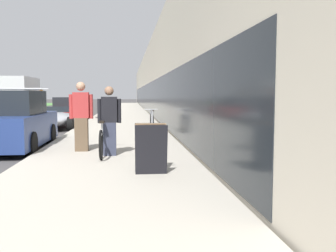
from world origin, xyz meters
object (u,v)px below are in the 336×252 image
object	(u,v)px
moving_truck	(21,95)
bike_rack_hoop	(152,120)
person_rider	(109,121)
sandwich_board_sign	(151,148)
cruiser_bike_nearest	(152,122)
vintage_roadster_curbside	(56,119)
parked_sedan_far	(70,110)
tandem_bicycle	(104,138)
parked_sedan_curbside	(11,123)
person_bystander	(81,116)

from	to	relation	value
moving_truck	bike_rack_hoop	bearing A→B (deg)	-62.87
person_rider	sandwich_board_sign	distance (m)	2.26
cruiser_bike_nearest	moving_truck	size ratio (longest dim) A/B	0.26
bike_rack_hoop	cruiser_bike_nearest	size ratio (longest dim) A/B	0.50
sandwich_board_sign	vintage_roadster_curbside	bearing A→B (deg)	109.25
sandwich_board_sign	parked_sedan_far	size ratio (longest dim) A/B	0.22
tandem_bicycle	person_rider	size ratio (longest dim) A/B	1.61
bike_rack_hoop	moving_truck	size ratio (longest dim) A/B	0.13
tandem_bicycle	person_rider	xyz separation A→B (m)	(0.16, -0.33, 0.45)
cruiser_bike_nearest	parked_sedan_curbside	bearing A→B (deg)	-140.34
person_rider	vintage_roadster_curbside	bearing A→B (deg)	108.57
person_rider	vintage_roadster_curbside	xyz separation A→B (m)	(-2.78, 8.28, -0.50)
parked_sedan_far	cruiser_bike_nearest	bearing A→B (deg)	-62.77
cruiser_bike_nearest	vintage_roadster_curbside	xyz separation A→B (m)	(-4.10, 2.85, -0.05)
vintage_roadster_curbside	moving_truck	world-z (taller)	moving_truck
moving_truck	person_rider	bearing A→B (deg)	-70.26
person_bystander	parked_sedan_curbside	distance (m)	2.44
tandem_bicycle	person_rider	distance (m)	0.58
person_rider	parked_sedan_curbside	size ratio (longest dim) A/B	0.40
person_bystander	bike_rack_hoop	distance (m)	4.26
cruiser_bike_nearest	moving_truck	world-z (taller)	moving_truck
cruiser_bike_nearest	parked_sedan_curbside	distance (m)	5.36
parked_sedan_curbside	person_rider	bearing A→B (deg)	-35.69
bike_rack_hoop	cruiser_bike_nearest	distance (m)	0.96
cruiser_bike_nearest	parked_sedan_far	bearing A→B (deg)	117.23
parked_sedan_curbside	person_bystander	bearing A→B (deg)	-31.43
parked_sedan_curbside	parked_sedan_far	size ratio (longest dim) A/B	0.99
tandem_bicycle	bike_rack_hoop	world-z (taller)	bike_rack_hoop
bike_rack_hoop	parked_sedan_far	size ratio (longest dim) A/B	0.21
tandem_bicycle	parked_sedan_curbside	bearing A→B (deg)	147.58
vintage_roadster_curbside	moving_truck	size ratio (longest dim) A/B	0.65
person_rider	parked_sedan_far	distance (m)	14.15
vintage_roadster_curbside	parked_sedan_curbside	bearing A→B (deg)	-90.19
person_rider	parked_sedan_curbside	xyz separation A→B (m)	(-2.80, 2.01, -0.18)
person_bystander	moving_truck	xyz separation A→B (m)	(-7.61, 22.48, 0.48)
tandem_bicycle	person_rider	bearing A→B (deg)	-64.80
vintage_roadster_curbside	moving_truck	xyz separation A→B (m)	(-5.55, 14.95, 1.04)
tandem_bicycle	bike_rack_hoop	xyz separation A→B (m)	(1.42, 4.15, 0.16)
parked_sedan_curbside	bike_rack_hoop	bearing A→B (deg)	31.30
vintage_roadster_curbside	bike_rack_hoop	bearing A→B (deg)	-43.13
person_rider	parked_sedan_far	xyz separation A→B (m)	(-3.00, 13.83, -0.29)
tandem_bicycle	person_bystander	distance (m)	0.87
tandem_bicycle	parked_sedan_curbside	world-z (taller)	parked_sedan_curbside
moving_truck	vintage_roadster_curbside	bearing A→B (deg)	-69.61
sandwich_board_sign	moving_truck	world-z (taller)	moving_truck
parked_sedan_far	moving_truck	xyz separation A→B (m)	(-5.33, 9.40, 0.84)
person_bystander	cruiser_bike_nearest	size ratio (longest dim) A/B	1.03
tandem_bicycle	sandwich_board_sign	distance (m)	2.60
person_rider	vintage_roadster_curbside	distance (m)	8.75
person_bystander	parked_sedan_curbside	bearing A→B (deg)	148.57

